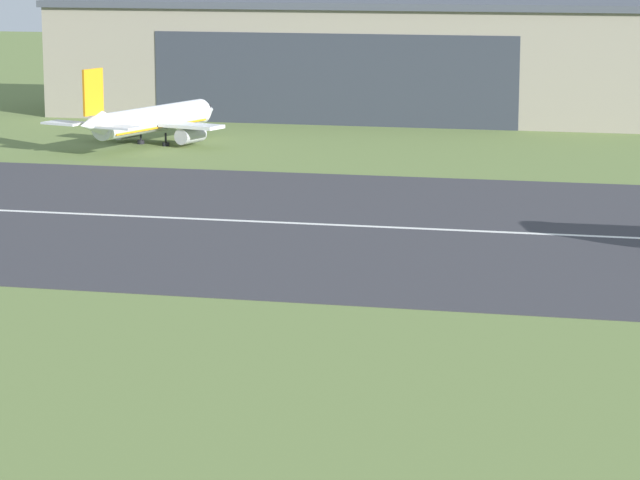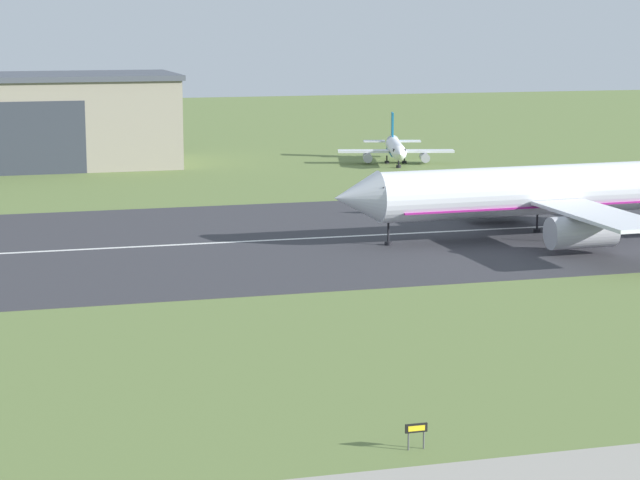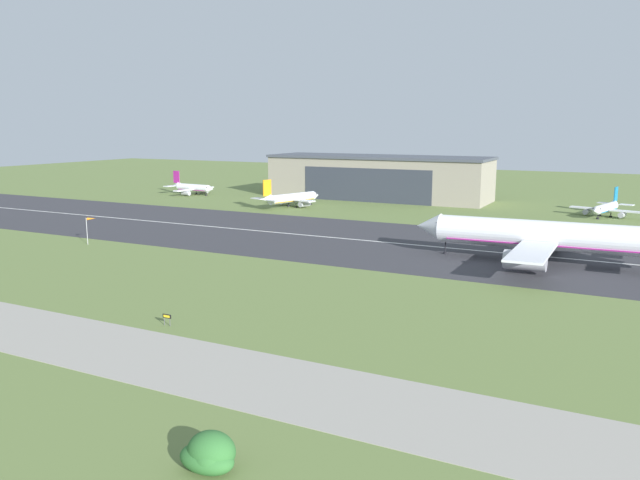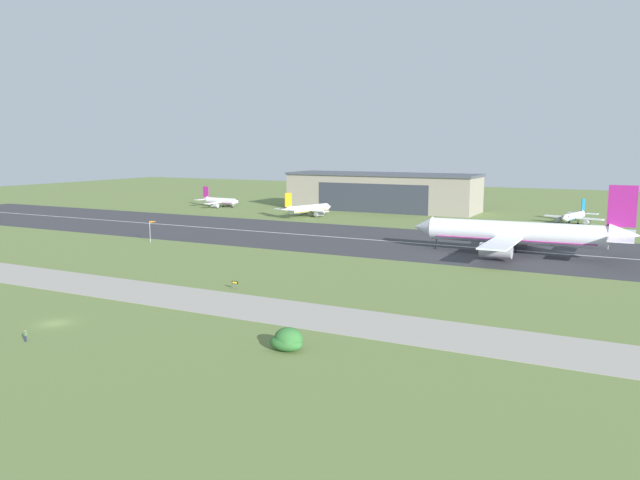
{
  "view_description": "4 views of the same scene",
  "coord_description": "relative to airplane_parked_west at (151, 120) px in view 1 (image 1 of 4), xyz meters",
  "views": [
    {
      "loc": [
        24.77,
        -19.65,
        23.43
      ],
      "look_at": [
        5.78,
        60.15,
        7.28
      ],
      "focal_mm": 85.0,
      "sensor_mm": 36.0,
      "label": 1
    },
    {
      "loc": [
        -13.36,
        -34.62,
        25.38
      ],
      "look_at": [
        14.51,
        64.15,
        6.96
      ],
      "focal_mm": 70.0,
      "sensor_mm": 36.0,
      "label": 2
    },
    {
      "loc": [
        66.77,
        -30.59,
        26.72
      ],
      "look_at": [
        16.58,
        67.15,
        6.49
      ],
      "focal_mm": 35.0,
      "sensor_mm": 36.0,
      "label": 3
    },
    {
      "loc": [
        79.41,
        -63.99,
        27.16
      ],
      "look_at": [
        13.27,
        63.63,
        5.45
      ],
      "focal_mm": 35.0,
      "sensor_mm": 36.0,
      "label": 4
    }
  ],
  "objects": [
    {
      "name": "runway_centreline",
      "position": [
        35.45,
        -45.27,
        -2.89
      ],
      "size": [
        338.43,
        0.7,
        0.01
      ],
      "primitive_type": "cube",
      "color": "silver",
      "rests_on": "runway_strip"
    },
    {
      "name": "airplane_parked_west",
      "position": [
        0.0,
        0.0,
        0.0
      ],
      "size": [
        18.69,
        26.46,
        9.74
      ],
      "color": "silver",
      "rests_on": "ground_plane"
    },
    {
      "name": "hangar_building",
      "position": [
        16.29,
        35.91,
        4.96
      ],
      "size": [
        81.61,
        24.61,
        15.79
      ],
      "color": "gray",
      "rests_on": "ground_plane"
    },
    {
      "name": "runway_strip",
      "position": [
        35.45,
        -45.27,
        -2.93
      ],
      "size": [
        376.04,
        55.62,
        0.06
      ],
      "primitive_type": "cube",
      "color": "#333338",
      "rests_on": "ground_plane"
    },
    {
      "name": "ground_plane",
      "position": [
        35.45,
        -96.55,
        -2.96
      ],
      "size": [
        616.04,
        616.04,
        0.0
      ],
      "primitive_type": "plane",
      "color": "olive"
    }
  ]
}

